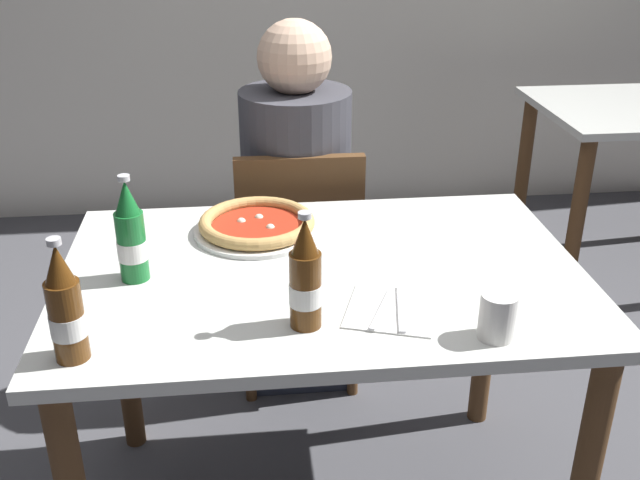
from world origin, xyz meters
name	(u,v)px	position (x,y,z in m)	size (l,w,h in m)	color
dining_table_main	(322,311)	(0.00, 0.00, 0.64)	(1.20, 0.80, 0.75)	silver
chair_behind_table	(298,254)	(-0.01, 0.61, 0.48)	(0.40, 0.40, 0.85)	brown
diner_seated	(297,219)	(-0.01, 0.66, 0.58)	(0.34, 0.34, 1.21)	#2D3342
dining_table_background	(634,143)	(1.44, 1.27, 0.59)	(0.80, 0.70, 0.75)	silver
pizza_margherita_near	(257,225)	(-0.14, 0.22, 0.77)	(0.32, 0.32, 0.04)	white
beer_bottle_left	(305,279)	(-0.06, -0.24, 0.85)	(0.07, 0.07, 0.25)	#512D0F
beer_bottle_center	(66,310)	(-0.50, -0.30, 0.85)	(0.07, 0.07, 0.25)	#512D0F
beer_bottle_right	(131,236)	(-0.42, 0.00, 0.85)	(0.07, 0.07, 0.25)	#196B2D
napkin_with_cutlery	(392,310)	(0.12, -0.20, 0.75)	(0.23, 0.23, 0.01)	white
paper_cup	(498,316)	(0.31, -0.32, 0.80)	(0.07, 0.07, 0.10)	white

